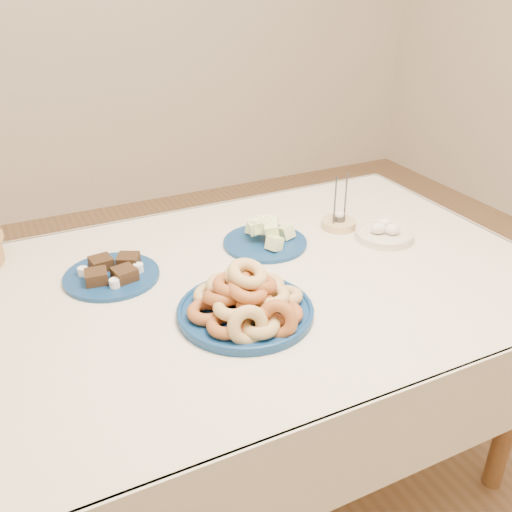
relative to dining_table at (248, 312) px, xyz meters
name	(u,v)px	position (x,y,z in m)	size (l,w,h in m)	color
ground	(250,470)	(0.00, 0.00, -0.64)	(5.00, 5.00, 0.00)	brown
dining_table	(248,312)	(0.00, 0.00, 0.00)	(1.71, 1.11, 0.75)	brown
donut_platter	(246,302)	(-0.08, -0.16, 0.15)	(0.42, 0.42, 0.16)	navy
melon_plate	(265,236)	(0.14, 0.18, 0.13)	(0.33, 0.33, 0.09)	navy
brownie_plate	(112,273)	(-0.34, 0.18, 0.12)	(0.29, 0.29, 0.05)	navy
candle_holder	(339,223)	(0.42, 0.18, 0.12)	(0.15, 0.15, 0.19)	tan
egg_bowl	(384,233)	(0.50, 0.04, 0.13)	(0.24, 0.24, 0.06)	beige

